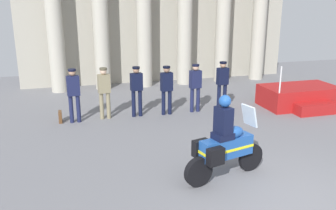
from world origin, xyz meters
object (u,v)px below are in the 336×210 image
Objects in this scene: officer_in_row_1 at (104,89)px; officer_in_row_5 at (222,82)px; motorcycle_with_rider at (224,145)px; briefcase_on_ground at (60,117)px; officer_in_row_2 at (137,87)px; reviewing_stand at (300,97)px; officer_in_row_4 at (195,84)px; officer_in_row_0 at (74,91)px; officer_in_row_3 at (167,86)px.

officer_in_row_1 is 4.04m from officer_in_row_5.
briefcase_on_ground is (-3.43, 4.86, -0.61)m from motorcycle_with_rider.
motorcycle_with_rider is at bearing 94.85° from officer_in_row_2.
officer_in_row_5 reaches higher than reviewing_stand.
officer_in_row_1 is 1.04m from officer_in_row_2.
officer_in_row_1 is 1.01× the size of officer_in_row_4.
briefcase_on_ground is (-0.46, 0.13, -0.83)m from officer_in_row_0.
motorcycle_with_rider reaches higher than officer_in_row_4.
officer_in_row_2 is (2.00, 0.07, -0.02)m from officer_in_row_0.
officer_in_row_4 is 0.81× the size of motorcycle_with_rider.
motorcycle_with_rider reaches higher than officer_in_row_2.
officer_in_row_2 reaches higher than reviewing_stand.
officer_in_row_4 is at bearing -10.58° from officer_in_row_5.
officer_in_row_4 reaches higher than officer_in_row_3.
officer_in_row_3 is at bearing 175.30° from reviewing_stand.
officer_in_row_4 is at bearing 62.67° from motorcycle_with_rider.
motorcycle_with_rider is at bearing 60.21° from officer_in_row_5.
reviewing_stand is 1.55× the size of officer_in_row_5.
officer_in_row_0 is 1.03× the size of officer_in_row_2.
officer_in_row_5 is (-2.90, 0.37, 0.66)m from reviewing_stand.
briefcase_on_ground is (-1.42, 0.02, -0.82)m from officer_in_row_1.
officer_in_row_4 is (1.03, 0.04, 0.01)m from officer_in_row_3.
officer_in_row_0 is at bearing -4.37° from officer_in_row_2.
officer_in_row_3 is at bearing 169.39° from officer_in_row_2.
motorcycle_with_rider is 5.98m from briefcase_on_ground.
reviewing_stand is 6.98m from officer_in_row_1.
officer_in_row_5 is at bearing 51.91° from motorcycle_with_rider.
officer_in_row_0 is 2.00m from officer_in_row_2.
reviewing_stand is 1.55× the size of officer_in_row_0.
officer_in_row_2 is at bearing 171.56° from officer_in_row_1.
officer_in_row_5 is 4.76× the size of briefcase_on_ground.
officer_in_row_5 reaches higher than officer_in_row_4.
officer_in_row_5 is at bearing 169.42° from officer_in_row_4.
reviewing_stand reaches higher than briefcase_on_ground.
motorcycle_with_rider is (-2.03, -4.71, -0.22)m from officer_in_row_5.
officer_in_row_3 is 0.96× the size of officer_in_row_5.
officer_in_row_5 is 5.52m from briefcase_on_ground.
officer_in_row_0 is (-7.89, 0.40, 0.66)m from reviewing_stand.
briefcase_on_ground is (-5.45, 0.16, -0.84)m from officer_in_row_5.
officer_in_row_0 is 4.03m from officer_in_row_4.
officer_in_row_2 reaches higher than officer_in_row_3.
officer_in_row_0 is 0.96m from officer_in_row_1.
officer_in_row_5 is at bearing 173.21° from officer_in_row_0.
officer_in_row_2 is at bearing -8.42° from officer_in_row_5.
motorcycle_with_rider is (-1.06, -4.78, -0.18)m from officer_in_row_4.
officer_in_row_2 is 4.91m from motorcycle_with_rider.
officer_in_row_3 reaches higher than briefcase_on_ground.
officer_in_row_2 is 1.01× the size of officer_in_row_3.
officer_in_row_1 is 4.68× the size of briefcase_on_ground.
officer_in_row_5 reaches higher than officer_in_row_2.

